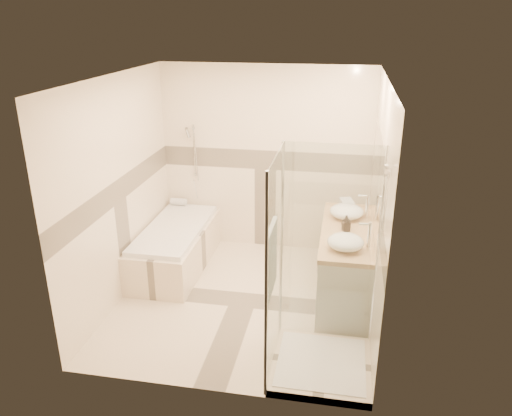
% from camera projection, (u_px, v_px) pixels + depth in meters
% --- Properties ---
extents(room, '(2.82, 3.02, 2.52)m').
position_uv_depth(room, '(248.00, 198.00, 5.29)').
color(room, beige).
rests_on(room, ground).
extents(bathtub, '(0.75, 1.70, 0.56)m').
position_uv_depth(bathtub, '(176.00, 245.00, 6.40)').
color(bathtub, beige).
rests_on(bathtub, ground).
extents(vanity, '(0.58, 1.62, 0.85)m').
position_uv_depth(vanity, '(345.00, 263.00, 5.68)').
color(vanity, white).
rests_on(vanity, ground).
extents(shower_enclosure, '(0.96, 0.93, 2.04)m').
position_uv_depth(shower_enclosure, '(311.00, 317.00, 4.54)').
color(shower_enclosure, beige).
rests_on(shower_enclosure, ground).
extents(vessel_sink_near, '(0.39, 0.39, 0.16)m').
position_uv_depth(vessel_sink_near, '(347.00, 211.00, 5.81)').
color(vessel_sink_near, white).
rests_on(vessel_sink_near, vanity).
extents(vessel_sink_far, '(0.37, 0.37, 0.15)m').
position_uv_depth(vessel_sink_far, '(346.00, 242.00, 5.04)').
color(vessel_sink_far, white).
rests_on(vessel_sink_far, vanity).
extents(faucet_near, '(0.13, 0.03, 0.31)m').
position_uv_depth(faucet_near, '(366.00, 205.00, 5.74)').
color(faucet_near, silver).
rests_on(faucet_near, vanity).
extents(faucet_far, '(0.13, 0.03, 0.31)m').
position_uv_depth(faucet_far, '(368.00, 234.00, 4.97)').
color(faucet_far, silver).
rests_on(faucet_far, vanity).
extents(amenity_bottle_a, '(0.10, 0.10, 0.16)m').
position_uv_depth(amenity_bottle_a, '(346.00, 224.00, 5.46)').
color(amenity_bottle_a, black).
rests_on(amenity_bottle_a, vanity).
extents(amenity_bottle_b, '(0.12, 0.12, 0.14)m').
position_uv_depth(amenity_bottle_b, '(346.00, 221.00, 5.55)').
color(amenity_bottle_b, black).
rests_on(amenity_bottle_b, vanity).
extents(folded_towels, '(0.20, 0.27, 0.08)m').
position_uv_depth(folded_towels, '(347.00, 203.00, 6.17)').
color(folded_towels, silver).
rests_on(folded_towels, vanity).
extents(rolled_towel, '(0.22, 0.10, 0.10)m').
position_uv_depth(rolled_towel, '(179.00, 202.00, 7.00)').
color(rolled_towel, silver).
rests_on(rolled_towel, bathtub).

